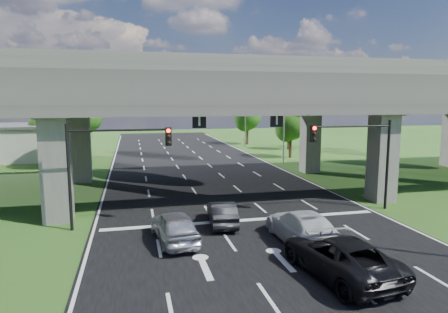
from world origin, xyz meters
name	(u,v)px	position (x,y,z in m)	size (l,w,h in m)	color
ground	(263,240)	(0.00, 0.00, 0.00)	(160.00, 160.00, 0.00)	#314F19
road	(221,196)	(0.00, 10.00, 0.01)	(18.00, 120.00, 0.03)	black
overpass	(216,92)	(0.00, 12.00, 7.92)	(80.00, 15.00, 10.00)	#33302E
signal_right	(359,148)	(7.82, 3.94, 4.19)	(5.76, 0.54, 6.00)	black
signal_left	(109,156)	(-7.82, 3.94, 4.19)	(5.76, 0.54, 6.00)	black
streetlight_far	(281,113)	(10.10, 24.00, 5.85)	(3.38, 0.25, 10.00)	gray
streetlight_beyond	(243,109)	(10.10, 40.00, 5.85)	(3.38, 0.25, 10.00)	gray
tree_left_near	(60,123)	(-13.95, 26.00, 4.82)	(4.50, 4.50, 7.80)	black
tree_left_mid	(46,125)	(-16.95, 34.00, 4.17)	(3.91, 3.90, 6.76)	black
tree_left_far	(86,115)	(-12.95, 42.00, 5.14)	(4.80, 4.80, 8.32)	black
tree_right_near	(291,122)	(13.05, 28.00, 4.50)	(4.20, 4.20, 7.28)	black
tree_right_mid	(289,121)	(16.05, 36.00, 4.17)	(3.91, 3.90, 6.76)	black
tree_right_far	(248,115)	(12.05, 44.00, 4.82)	(4.50, 4.50, 7.80)	black
car_silver	(175,226)	(-4.54, 0.77, 0.84)	(1.91, 4.74, 1.61)	#B8B9C0
car_dark	(222,213)	(-1.53, 3.00, 0.72)	(1.45, 4.16, 1.37)	black
car_white	(302,227)	(1.80, -0.84, 0.86)	(2.33, 5.74, 1.67)	silver
car_trailing	(339,256)	(1.72, -4.76, 0.86)	(2.75, 5.97, 1.66)	black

